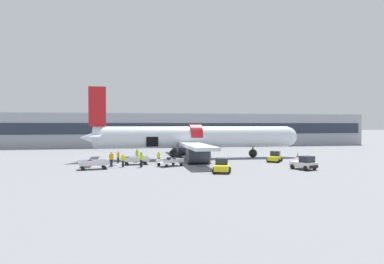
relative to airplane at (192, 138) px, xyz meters
name	(u,v)px	position (x,y,z in m)	size (l,w,h in m)	color
ground_plane	(190,165)	(-1.67, -7.55, -3.04)	(500.00, 500.00, 0.00)	slate
terminal_strip	(160,130)	(-1.67, 33.30, 0.78)	(100.39, 13.39, 7.64)	#9EA3AD
airplane	(192,138)	(0.00, 0.00, 0.00)	(32.87, 27.41, 10.50)	silver
baggage_tug_lead	(222,166)	(0.43, -15.15, -2.39)	(2.50, 3.13, 1.51)	yellow
baggage_tug_mid	(275,157)	(10.33, -6.49, -2.43)	(2.62, 2.85, 1.44)	yellow
baggage_tug_rear	(304,164)	(10.28, -14.57, -2.38)	(2.68, 3.16, 1.55)	silver
baggage_cart_loading	(136,161)	(-8.37, -6.11, -2.56)	(4.25, 2.20, 1.00)	silver
baggage_cart_queued	(170,162)	(-4.28, -8.64, -2.55)	(3.93, 2.92, 1.10)	silver
baggage_cart_empty	(94,165)	(-13.19, -9.94, -2.52)	(4.33, 2.32, 1.06)	silver
ground_crew_loader_a	(137,155)	(-8.19, -3.30, -2.10)	(0.53, 0.62, 1.80)	#1E2338
ground_crew_loader_b	(111,159)	(-11.37, -7.96, -2.08)	(0.58, 0.58, 1.83)	#1E2338
ground_crew_driver	(141,159)	(-7.83, -9.03, -2.09)	(0.48, 0.63, 1.81)	black
ground_crew_supervisor	(159,157)	(-5.47, -5.80, -2.20)	(0.52, 0.52, 1.61)	#1E2338
ground_crew_helper	(123,160)	(-9.98, -8.39, -2.21)	(0.55, 0.36, 1.59)	#1E2338
ground_crew_marshal	(118,157)	(-10.69, -3.84, -2.22)	(0.38, 0.54, 1.57)	#1E2338
safety_cone_nose	(298,155)	(16.65, -0.89, -2.67)	(0.48, 0.48, 0.79)	black
safety_cone_engine_left	(216,170)	(-0.04, -14.75, -2.78)	(0.52, 0.52, 0.57)	black
safety_cone_wingtip	(210,161)	(1.10, -7.01, -2.75)	(0.47, 0.47, 0.62)	black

